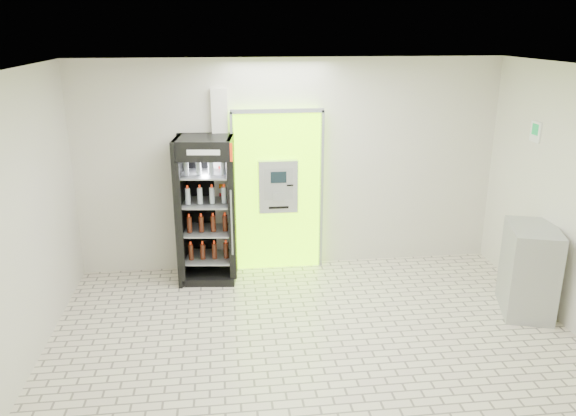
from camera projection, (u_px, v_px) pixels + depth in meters
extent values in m
plane|color=beige|center=(319.00, 354.00, 6.08)|extent=(6.00, 6.00, 0.00)
plane|color=beige|center=(291.00, 166.00, 7.98)|extent=(6.00, 0.00, 6.00)
plane|color=beige|center=(398.00, 368.00, 3.26)|extent=(6.00, 0.00, 6.00)
plane|color=beige|center=(8.00, 237.00, 5.28)|extent=(0.00, 5.00, 5.00)
plane|color=white|center=(325.00, 71.00, 5.16)|extent=(6.00, 6.00, 0.00)
cube|color=#8CFE00|center=(277.00, 191.00, 8.00)|extent=(1.20, 0.12, 2.30)
cube|color=gray|center=(277.00, 111.00, 7.58)|extent=(1.28, 0.04, 0.06)
cube|color=gray|center=(233.00, 194.00, 7.86)|extent=(0.04, 0.04, 2.30)
cube|color=gray|center=(322.00, 191.00, 8.01)|extent=(0.04, 0.04, 2.30)
cube|color=black|center=(285.00, 235.00, 8.16)|extent=(0.62, 0.01, 0.67)
cube|color=black|center=(253.00, 135.00, 7.65)|extent=(0.22, 0.01, 0.18)
cube|color=#9FA2A7|center=(278.00, 187.00, 7.86)|extent=(0.55, 0.12, 0.75)
cube|color=black|center=(279.00, 177.00, 7.76)|extent=(0.22, 0.01, 0.16)
cube|color=gray|center=(279.00, 197.00, 7.84)|extent=(0.16, 0.01, 0.12)
cube|color=black|center=(290.00, 185.00, 7.81)|extent=(0.09, 0.01, 0.02)
cube|color=black|center=(279.00, 208.00, 7.89)|extent=(0.28, 0.01, 0.03)
cube|color=silver|center=(222.00, 182.00, 7.88)|extent=(0.22, 0.10, 2.60)
cube|color=#193FB2|center=(221.00, 159.00, 7.72)|extent=(0.09, 0.01, 0.06)
cube|color=red|center=(221.00, 168.00, 7.76)|extent=(0.09, 0.01, 0.06)
cube|color=yellow|center=(222.00, 177.00, 7.80)|extent=(0.09, 0.01, 0.06)
cube|color=orange|center=(222.00, 186.00, 7.84)|extent=(0.09, 0.01, 0.06)
cube|color=red|center=(223.00, 195.00, 7.88)|extent=(0.09, 0.01, 0.06)
cube|color=black|center=(207.00, 210.00, 7.67)|extent=(0.83, 0.76, 2.00)
cube|color=black|center=(207.00, 203.00, 7.96)|extent=(0.75, 0.14, 2.00)
cube|color=red|center=(203.00, 152.00, 7.08)|extent=(0.73, 0.09, 0.24)
cube|color=white|center=(203.00, 152.00, 7.07)|extent=(0.42, 0.05, 0.07)
cube|color=black|center=(210.00, 273.00, 7.96)|extent=(0.83, 0.76, 0.10)
cylinder|color=gray|center=(232.00, 223.00, 7.39)|extent=(0.03, 0.03, 0.90)
cube|color=gray|center=(209.00, 257.00, 7.88)|extent=(0.70, 0.65, 0.02)
cube|color=gray|center=(208.00, 230.00, 7.76)|extent=(0.70, 0.65, 0.02)
cube|color=gray|center=(207.00, 203.00, 7.63)|extent=(0.70, 0.65, 0.02)
cube|color=gray|center=(205.00, 174.00, 7.51)|extent=(0.70, 0.65, 0.02)
cube|color=#9FA2A7|center=(529.00, 270.00, 6.86)|extent=(0.78, 0.96, 1.10)
cube|color=gray|center=(508.00, 267.00, 6.81)|extent=(0.25, 0.77, 0.01)
cube|color=white|center=(536.00, 132.00, 7.09)|extent=(0.02, 0.22, 0.26)
cube|color=#0D9846|center=(535.00, 129.00, 7.08)|extent=(0.00, 0.14, 0.14)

